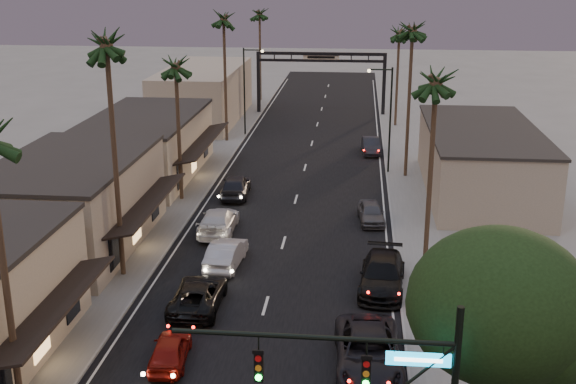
% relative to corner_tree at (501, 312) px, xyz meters
% --- Properties ---
extents(ground, '(200.00, 200.00, 0.00)m').
position_rel_corner_tree_xyz_m(ground, '(-9.48, 32.55, -5.98)').
color(ground, slate).
rests_on(ground, ground).
extents(road, '(14.00, 120.00, 0.02)m').
position_rel_corner_tree_xyz_m(road, '(-9.48, 37.55, -5.97)').
color(road, black).
rests_on(road, ground).
extents(sidewalk_left, '(5.00, 92.00, 0.12)m').
position_rel_corner_tree_xyz_m(sidewalk_left, '(-18.98, 44.55, -5.92)').
color(sidewalk_left, slate).
rests_on(sidewalk_left, ground).
extents(sidewalk_right, '(5.00, 92.00, 0.12)m').
position_rel_corner_tree_xyz_m(sidewalk_right, '(0.02, 44.55, -5.92)').
color(sidewalk_right, slate).
rests_on(sidewalk_right, ground).
extents(storefront_mid, '(8.00, 14.00, 5.50)m').
position_rel_corner_tree_xyz_m(storefront_mid, '(-22.48, 18.55, -3.23)').
color(storefront_mid, gray).
rests_on(storefront_mid, ground).
extents(storefront_far, '(8.00, 16.00, 5.00)m').
position_rel_corner_tree_xyz_m(storefront_far, '(-22.48, 34.55, -3.48)').
color(storefront_far, tan).
rests_on(storefront_far, ground).
extents(storefront_dist, '(8.00, 20.00, 6.00)m').
position_rel_corner_tree_xyz_m(storefront_dist, '(-22.48, 57.55, -2.98)').
color(storefront_dist, gray).
rests_on(storefront_dist, ground).
extents(building_right, '(8.00, 18.00, 5.00)m').
position_rel_corner_tree_xyz_m(building_right, '(4.52, 32.55, -3.48)').
color(building_right, gray).
rests_on(building_right, ground).
extents(corner_tree, '(6.20, 6.20, 8.80)m').
position_rel_corner_tree_xyz_m(corner_tree, '(0.00, 0.00, 0.00)').
color(corner_tree, '#38281C').
rests_on(corner_tree, ground).
extents(arch, '(15.20, 0.40, 7.27)m').
position_rel_corner_tree_xyz_m(arch, '(-9.48, 62.55, -0.45)').
color(arch, black).
rests_on(arch, ground).
extents(streetlight_right, '(2.13, 0.30, 9.00)m').
position_rel_corner_tree_xyz_m(streetlight_right, '(-2.56, 37.55, -0.65)').
color(streetlight_right, black).
rests_on(streetlight_right, ground).
extents(streetlight_left, '(2.13, 0.30, 9.00)m').
position_rel_corner_tree_xyz_m(streetlight_left, '(-16.40, 50.55, -0.65)').
color(streetlight_left, black).
rests_on(streetlight_left, ground).
extents(palm_lb, '(3.20, 3.20, 15.20)m').
position_rel_corner_tree_xyz_m(palm_lb, '(-18.08, 14.55, 7.41)').
color(palm_lb, '#38281C').
rests_on(palm_lb, ground).
extents(palm_lc, '(3.20, 3.20, 12.20)m').
position_rel_corner_tree_xyz_m(palm_lc, '(-18.08, 28.55, 4.49)').
color(palm_lc, '#38281C').
rests_on(palm_lc, ground).
extents(palm_ld, '(3.20, 3.20, 14.20)m').
position_rel_corner_tree_xyz_m(palm_ld, '(-18.08, 47.55, 6.44)').
color(palm_ld, '#38281C').
rests_on(palm_ld, ground).
extents(palm_ra, '(3.20, 3.20, 13.20)m').
position_rel_corner_tree_xyz_m(palm_ra, '(-0.88, 16.55, 5.46)').
color(palm_ra, '#38281C').
rests_on(palm_ra, ground).
extents(palm_rb, '(3.20, 3.20, 14.20)m').
position_rel_corner_tree_xyz_m(palm_rb, '(-0.88, 36.55, 6.44)').
color(palm_rb, '#38281C').
rests_on(palm_rb, ground).
extents(palm_rc, '(3.20, 3.20, 12.20)m').
position_rel_corner_tree_xyz_m(palm_rc, '(-0.88, 56.55, 4.49)').
color(palm_rc, '#38281C').
rests_on(palm_rc, ground).
extents(palm_far, '(3.20, 3.20, 13.20)m').
position_rel_corner_tree_xyz_m(palm_far, '(-17.78, 70.55, 5.46)').
color(palm_far, '#38281C').
rests_on(palm_far, ground).
extents(oncoming_red, '(1.89, 4.01, 1.32)m').
position_rel_corner_tree_xyz_m(oncoming_red, '(-12.98, 5.52, -5.32)').
color(oncoming_red, maroon).
rests_on(oncoming_red, ground).
extents(oncoming_pickup, '(2.47, 5.29, 1.47)m').
position_rel_corner_tree_xyz_m(oncoming_pickup, '(-12.92, 11.02, -5.25)').
color(oncoming_pickup, black).
rests_on(oncoming_pickup, ground).
extents(oncoming_silver, '(1.97, 4.86, 1.57)m').
position_rel_corner_tree_xyz_m(oncoming_silver, '(-12.45, 16.52, -5.19)').
color(oncoming_silver, '#9A9A9F').
rests_on(oncoming_silver, ground).
extents(oncoming_white, '(2.38, 5.59, 1.61)m').
position_rel_corner_tree_xyz_m(oncoming_white, '(-13.98, 22.02, -5.17)').
color(oncoming_white, silver).
rests_on(oncoming_white, ground).
extents(oncoming_dgrey, '(2.27, 5.14, 1.72)m').
position_rel_corner_tree_xyz_m(oncoming_dgrey, '(-14.15, 29.84, -5.12)').
color(oncoming_dgrey, black).
rests_on(oncoming_dgrey, ground).
extents(curbside_near, '(3.18, 6.36, 1.73)m').
position_rel_corner_tree_xyz_m(curbside_near, '(-4.19, 5.86, -5.11)').
color(curbside_near, black).
rests_on(curbside_near, ground).
extents(curbside_black, '(2.83, 6.05, 1.71)m').
position_rel_corner_tree_xyz_m(curbside_black, '(-3.38, 14.23, -5.13)').
color(curbside_black, black).
rests_on(curbside_black, ground).
extents(curbside_grey, '(2.07, 4.27, 1.40)m').
position_rel_corner_tree_xyz_m(curbside_grey, '(-3.86, 25.00, -5.28)').
color(curbside_grey, '#454549').
rests_on(curbside_grey, ground).
extents(curbside_far, '(1.86, 4.56, 1.47)m').
position_rel_corner_tree_xyz_m(curbside_far, '(-3.68, 44.21, -5.24)').
color(curbside_far, black).
rests_on(curbside_far, ground).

